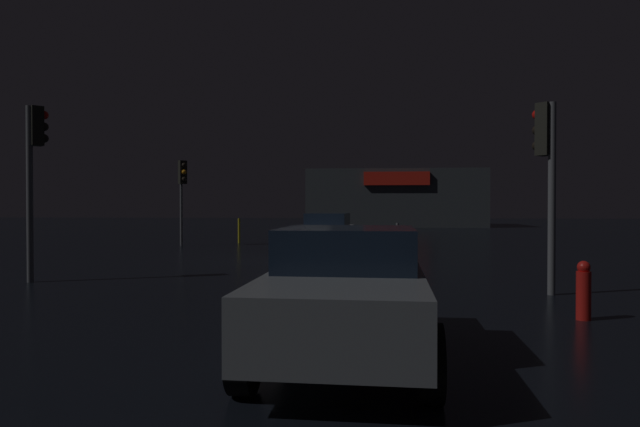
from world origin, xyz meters
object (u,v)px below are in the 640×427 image
at_px(car_near, 347,290).
at_px(car_far, 327,231).
at_px(traffic_signal_main, 34,157).
at_px(fire_hydrant, 584,291).
at_px(traffic_signal_opposite, 547,159).
at_px(store_building, 394,198).
at_px(traffic_signal_cross_left, 182,182).

xyz_separation_m(car_near, car_far, (-1.43, 15.10, -0.02)).
xyz_separation_m(traffic_signal_main, fire_hydrant, (11.08, -3.34, -2.44)).
height_order(traffic_signal_opposite, car_far, traffic_signal_opposite).
bearing_deg(store_building, fire_hydrant, -88.16).
xyz_separation_m(store_building, traffic_signal_main, (-9.79, -36.77, 0.52)).
bearing_deg(store_building, car_near, -93.06).
bearing_deg(traffic_signal_cross_left, traffic_signal_opposite, -46.52).
height_order(traffic_signal_opposite, traffic_signal_cross_left, traffic_signal_opposite).
distance_m(traffic_signal_main, traffic_signal_cross_left, 11.60).
distance_m(traffic_signal_opposite, car_near, 6.56).
height_order(store_building, car_near, store_building).
distance_m(traffic_signal_main, fire_hydrant, 11.83).
bearing_deg(store_building, traffic_signal_main, -104.91).
bearing_deg(store_building, traffic_signal_cross_left, -112.18).
relative_size(traffic_signal_main, traffic_signal_opposite, 1.07).
bearing_deg(traffic_signal_main, car_far, 56.77).
height_order(traffic_signal_main, traffic_signal_opposite, traffic_signal_main).
height_order(traffic_signal_main, car_near, traffic_signal_main).
distance_m(store_building, fire_hydrant, 40.17).
bearing_deg(fire_hydrant, store_building, 91.84).
relative_size(traffic_signal_cross_left, car_far, 0.91).
relative_size(traffic_signal_main, car_near, 0.97).
relative_size(traffic_signal_opposite, fire_hydrant, 4.16).
relative_size(traffic_signal_main, car_far, 0.99).
bearing_deg(traffic_signal_cross_left, traffic_signal_main, -87.65).
bearing_deg(car_near, traffic_signal_opposite, 53.09).
distance_m(traffic_signal_cross_left, car_far, 7.24).
distance_m(traffic_signal_opposite, fire_hydrant, 3.39).
bearing_deg(car_far, traffic_signal_cross_left, 160.58).
relative_size(traffic_signal_opposite, car_far, 0.93).
bearing_deg(traffic_signal_opposite, traffic_signal_cross_left, 133.48).
distance_m(traffic_signal_opposite, traffic_signal_cross_left, 17.08).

